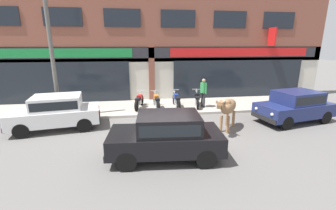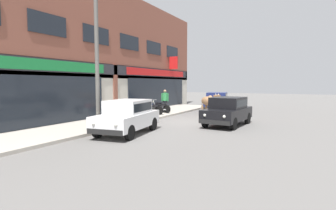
# 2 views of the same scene
# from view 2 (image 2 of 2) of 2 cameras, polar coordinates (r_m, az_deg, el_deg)

# --- Properties ---
(ground_plane) EXTENTS (90.00, 90.00, 0.00)m
(ground_plane) POSITION_cam_2_polar(r_m,az_deg,el_deg) (14.79, 5.14, -3.74)
(ground_plane) COLOR #605E5B
(sidewalk) EXTENTS (19.00, 3.23, 0.13)m
(sidewalk) POSITION_cam_2_polar(r_m,az_deg,el_deg) (16.64, -7.06, -2.59)
(sidewalk) COLOR #A8A093
(sidewalk) RESTS_ON ground
(shop_building) EXTENTS (23.00, 1.40, 8.35)m
(shop_building) POSITION_cam_2_polar(r_m,az_deg,el_deg) (17.74, -12.21, 10.39)
(shop_building) COLOR brown
(shop_building) RESTS_ON ground
(cow) EXTENTS (1.53, 1.80, 1.61)m
(cow) POSITION_cam_2_polar(r_m,az_deg,el_deg) (17.23, 8.85, 0.79)
(cow) COLOR #936B47
(cow) RESTS_ON ground
(car_0) EXTENTS (3.77, 2.11, 1.46)m
(car_0) POSITION_cam_2_polar(r_m,az_deg,el_deg) (11.46, -8.78, -2.16)
(car_0) COLOR black
(car_0) RESTS_ON ground
(car_1) EXTENTS (3.81, 2.26, 1.46)m
(car_1) POSITION_cam_2_polar(r_m,az_deg,el_deg) (20.79, 10.59, 0.91)
(car_1) COLOR black
(car_1) RESTS_ON ground
(car_2) EXTENTS (3.70, 1.86, 1.46)m
(car_2) POSITION_cam_2_polar(r_m,az_deg,el_deg) (13.91, 12.89, -1.01)
(car_2) COLOR black
(car_2) RESTS_ON ground
(motorcycle_0) EXTENTS (0.69, 1.78, 0.88)m
(motorcycle_0) POSITION_cam_2_polar(r_m,az_deg,el_deg) (15.74, -8.07, -1.36)
(motorcycle_0) COLOR black
(motorcycle_0) RESTS_ON sidewalk
(motorcycle_1) EXTENTS (0.52, 1.81, 0.88)m
(motorcycle_1) POSITION_cam_2_polar(r_m,az_deg,el_deg) (16.40, -5.57, -1.09)
(motorcycle_1) COLOR black
(motorcycle_1) RESTS_ON sidewalk
(motorcycle_2) EXTENTS (0.52, 1.81, 0.88)m
(motorcycle_2) POSITION_cam_2_polar(r_m,az_deg,el_deg) (17.38, -3.73, -0.75)
(motorcycle_2) COLOR black
(motorcycle_2) RESTS_ON sidewalk
(motorcycle_3) EXTENTS (0.65, 1.79, 0.88)m
(motorcycle_3) POSITION_cam_2_polar(r_m,az_deg,el_deg) (18.39, -1.72, -0.44)
(motorcycle_3) COLOR black
(motorcycle_3) RESTS_ON sidewalk
(pedestrian) EXTENTS (0.32, 0.46, 1.60)m
(pedestrian) POSITION_cam_2_polar(r_m,az_deg,el_deg) (18.46, -0.67, 1.45)
(pedestrian) COLOR #2D2D33
(pedestrian) RESTS_ON sidewalk
(utility_pole) EXTENTS (0.18, 0.18, 6.29)m
(utility_pole) POSITION_cam_2_polar(r_m,az_deg,el_deg) (12.05, -15.21, 9.81)
(utility_pole) COLOR #595651
(utility_pole) RESTS_ON sidewalk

